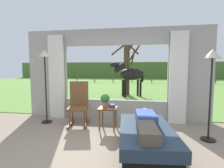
# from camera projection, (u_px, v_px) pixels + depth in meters

# --- Properties ---
(ground_plane) EXTENTS (12.00, 12.00, 0.00)m
(ground_plane) POSITION_uv_depth(u_px,v_px,m) (94.00, 161.00, 2.62)
(ground_plane) COLOR gray
(back_wall_with_window) EXTENTS (5.20, 0.12, 2.55)m
(back_wall_with_window) POSITION_uv_depth(u_px,v_px,m) (115.00, 76.00, 4.72)
(back_wall_with_window) COLOR #9E998E
(back_wall_with_window) RESTS_ON ground_plane
(curtain_panel_left) EXTENTS (0.44, 0.10, 2.40)m
(curtain_panel_left) POSITION_uv_depth(u_px,v_px,m) (57.00, 77.00, 4.86)
(curtain_panel_left) COLOR silver
(curtain_panel_left) RESTS_ON ground_plane
(curtain_panel_right) EXTENTS (0.44, 0.10, 2.40)m
(curtain_panel_right) POSITION_uv_depth(u_px,v_px,m) (178.00, 78.00, 4.32)
(curtain_panel_right) COLOR silver
(curtain_panel_right) RESTS_ON ground_plane
(outdoor_pasture_lawn) EXTENTS (36.00, 21.68, 0.02)m
(outdoor_pasture_lawn) POSITION_uv_depth(u_px,v_px,m) (131.00, 84.00, 15.55)
(outdoor_pasture_lawn) COLOR olive
(outdoor_pasture_lawn) RESTS_ON ground_plane
(distant_hill_ridge) EXTENTS (36.00, 2.00, 2.40)m
(distant_hill_ridge) POSITION_uv_depth(u_px,v_px,m) (134.00, 70.00, 25.12)
(distant_hill_ridge) COLOR #4A692F
(distant_hill_ridge) RESTS_ON ground_plane
(recliner_sofa) EXTENTS (1.05, 1.78, 0.42)m
(recliner_sofa) POSITION_uv_depth(u_px,v_px,m) (146.00, 138.00, 2.94)
(recliner_sofa) COLOR black
(recliner_sofa) RESTS_ON ground_plane
(reclining_person) EXTENTS (0.39, 1.44, 0.22)m
(reclining_person) POSITION_uv_depth(u_px,v_px,m) (146.00, 122.00, 2.87)
(reclining_person) COLOR #334C8C
(reclining_person) RESTS_ON recliner_sofa
(rocking_chair) EXTENTS (0.58, 0.76, 1.12)m
(rocking_chair) POSITION_uv_depth(u_px,v_px,m) (79.00, 103.00, 4.33)
(rocking_chair) COLOR brown
(rocking_chair) RESTS_ON ground_plane
(side_table) EXTENTS (0.44, 0.44, 0.52)m
(side_table) POSITION_uv_depth(u_px,v_px,m) (108.00, 111.00, 3.97)
(side_table) COLOR brown
(side_table) RESTS_ON ground_plane
(potted_plant) EXTENTS (0.22, 0.22, 0.32)m
(potted_plant) POSITION_uv_depth(u_px,v_px,m) (105.00, 99.00, 4.02)
(potted_plant) COLOR #9E6042
(potted_plant) RESTS_ON side_table
(book_stack) EXTENTS (0.21, 0.16, 0.10)m
(book_stack) POSITION_uv_depth(u_px,v_px,m) (111.00, 106.00, 3.88)
(book_stack) COLOR beige
(book_stack) RESTS_ON side_table
(floor_lamp_left) EXTENTS (0.32, 0.32, 1.92)m
(floor_lamp_left) POSITION_uv_depth(u_px,v_px,m) (45.00, 64.00, 4.35)
(floor_lamp_left) COLOR black
(floor_lamp_left) RESTS_ON ground_plane
(floor_lamp_right) EXTENTS (0.32, 0.32, 1.82)m
(floor_lamp_right) POSITION_uv_depth(u_px,v_px,m) (212.00, 67.00, 3.23)
(floor_lamp_right) COLOR black
(floor_lamp_right) RESTS_ON ground_plane
(horse) EXTENTS (1.77, 1.12, 1.73)m
(horse) POSITION_uv_depth(u_px,v_px,m) (130.00, 74.00, 8.46)
(horse) COLOR black
(horse) RESTS_ON outdoor_pasture_lawn
(pasture_tree) EXTENTS (1.61, 1.52, 3.17)m
(pasture_tree) POSITION_uv_depth(u_px,v_px,m) (127.00, 64.00, 9.04)
(pasture_tree) COLOR #4C3823
(pasture_tree) RESTS_ON outdoor_pasture_lawn
(pasture_fence_line) EXTENTS (16.10, 0.10, 1.10)m
(pasture_fence_line) POSITION_uv_depth(u_px,v_px,m) (132.00, 75.00, 17.23)
(pasture_fence_line) COLOR brown
(pasture_fence_line) RESTS_ON outdoor_pasture_lawn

